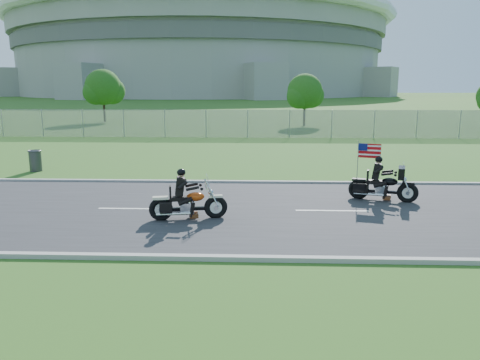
{
  "coord_description": "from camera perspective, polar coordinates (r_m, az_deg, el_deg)",
  "views": [
    {
      "loc": [
        1.75,
        -13.65,
        3.76
      ],
      "look_at": [
        1.23,
        0.0,
        0.96
      ],
      "focal_mm": 35.0,
      "sensor_mm": 36.0,
      "label": 1
    }
  ],
  "objects": [
    {
      "name": "motorcycle_lead",
      "position": [
        13.21,
        -6.46,
        -2.91
      ],
      "size": [
        2.2,
        0.81,
        1.49
      ],
      "rotation": [
        0.0,
        0.0,
        0.2
      ],
      "color": "black",
      "rests_on": "ground"
    },
    {
      "name": "tree_fence_mid",
      "position": [
        50.21,
        -16.29,
        10.6
      ],
      "size": [
        3.96,
        3.69,
        5.3
      ],
      "color": "#382316",
      "rests_on": "ground"
    },
    {
      "name": "stadium",
      "position": [
        185.31,
        -4.69,
        15.19
      ],
      "size": [
        140.4,
        140.4,
        29.2
      ],
      "color": "#A3A099",
      "rests_on": "ground"
    },
    {
      "name": "tree_fence_near",
      "position": [
        43.91,
        7.96,
        10.43
      ],
      "size": [
        3.52,
        3.28,
        4.75
      ],
      "color": "#382316",
      "rests_on": "ground"
    },
    {
      "name": "curb_south",
      "position": [
        10.44,
        -7.7,
        -9.36
      ],
      "size": [
        120.0,
        0.18,
        0.12
      ],
      "primitive_type": "cube",
      "color": "#9E9B93",
      "rests_on": "ground"
    },
    {
      "name": "road",
      "position": [
        14.26,
        -4.93,
        -3.68
      ],
      "size": [
        120.0,
        8.0,
        0.04
      ],
      "primitive_type": "cube",
      "color": "#28282B",
      "rests_on": "ground"
    },
    {
      "name": "trash_can",
      "position": [
        22.5,
        -23.68,
        2.13
      ],
      "size": [
        0.67,
        0.67,
        0.9
      ],
      "primitive_type": "cylinder",
      "rotation": [
        0.0,
        0.0,
        0.35
      ],
      "color": "#303034",
      "rests_on": "ground"
    },
    {
      "name": "ground",
      "position": [
        14.27,
        -4.93,
        -3.76
      ],
      "size": [
        420.0,
        420.0,
        0.0
      ],
      "primitive_type": "plane",
      "color": "#204E18",
      "rests_on": "ground"
    },
    {
      "name": "fence",
      "position": [
        34.43,
        -9.16,
        6.83
      ],
      "size": [
        60.0,
        0.03,
        2.0
      ],
      "primitive_type": "cube",
      "color": "gray",
      "rests_on": "ground"
    },
    {
      "name": "curb_north",
      "position": [
        18.17,
        -3.37,
        -0.23
      ],
      "size": [
        120.0,
        0.18,
        0.12
      ],
      "primitive_type": "cube",
      "color": "#9E9B93",
      "rests_on": "ground"
    },
    {
      "name": "motorcycle_follow",
      "position": [
        15.93,
        17.01,
        -0.71
      ],
      "size": [
        2.16,
        1.04,
        1.85
      ],
      "rotation": [
        0.0,
        0.0,
        -0.3
      ],
      "color": "black",
      "rests_on": "ground"
    }
  ]
}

